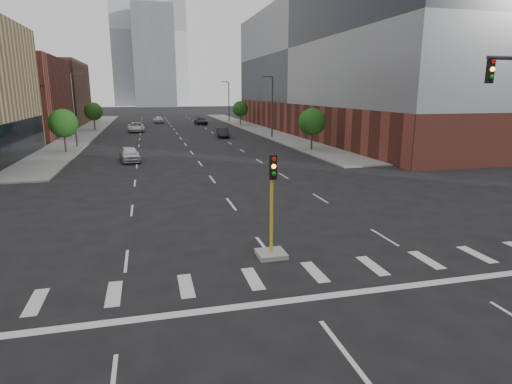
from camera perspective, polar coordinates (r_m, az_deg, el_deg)
name	(u,v)px	position (r m, az deg, el deg)	size (l,w,h in m)	color
sidewalk_left_far	(88,131)	(82.42, -21.44, 7.62)	(5.00, 92.00, 0.15)	gray
sidewalk_right_far	(252,127)	(84.17, -0.54, 8.62)	(5.00, 92.00, 0.15)	gray
building_left_far_b	(32,93)	(102.05, -27.65, 11.58)	(20.00, 24.00, 13.00)	brown
building_right_main	(357,66)	(75.86, 13.26, 16.04)	(24.00, 70.00, 22.00)	brown
tower_left	(135,32)	(229.26, -15.86, 19.83)	(22.00, 22.00, 70.00)	#B2B7BC
tower_right	(168,33)	(269.96, -11.67, 20.05)	(20.00, 20.00, 80.00)	#B2B7BC
tower_mid	(154,57)	(208.11, -13.45, 17.08)	(18.00, 18.00, 44.00)	slate
median_traffic_signal	(271,235)	(18.16, 2.08, -5.73)	(1.20, 1.20, 4.40)	#999993
streetlight_right_a	(272,104)	(65.15, 2.11, 11.61)	(1.60, 0.22, 9.07)	#2D2D30
streetlight_right_b	(228,100)	(99.22, -3.69, 12.15)	(1.60, 0.22, 9.07)	#2D2D30
streetlight_left	(74,107)	(58.17, -23.07, 10.38)	(1.60, 0.22, 9.07)	#2D2D30
tree_left_near	(63,123)	(53.41, -24.32, 8.36)	(3.20, 3.20, 4.85)	#382619
tree_left_far	(93,111)	(83.09, -20.86, 10.01)	(3.20, 3.20, 4.85)	#382619
tree_right_near	(312,122)	(51.23, 7.51, 9.25)	(3.20, 3.20, 4.85)	#382619
tree_right_far	(240,109)	(89.58, -2.10, 11.02)	(3.20, 3.20, 4.85)	#382619
car_near_left	(129,154)	(44.87, -16.52, 4.87)	(1.79, 4.46, 1.52)	silver
car_mid_right	(223,133)	(66.29, -4.47, 7.91)	(1.58, 4.54, 1.50)	black
car_far_left	(136,127)	(78.09, -15.71, 8.32)	(2.72, 5.90, 1.64)	silver
car_deep_right	(201,121)	(92.76, -7.38, 9.38)	(2.17, 5.35, 1.55)	black
car_distant	(158,120)	(98.30, -12.87, 9.39)	(1.89, 4.70, 1.60)	#AFB0B4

